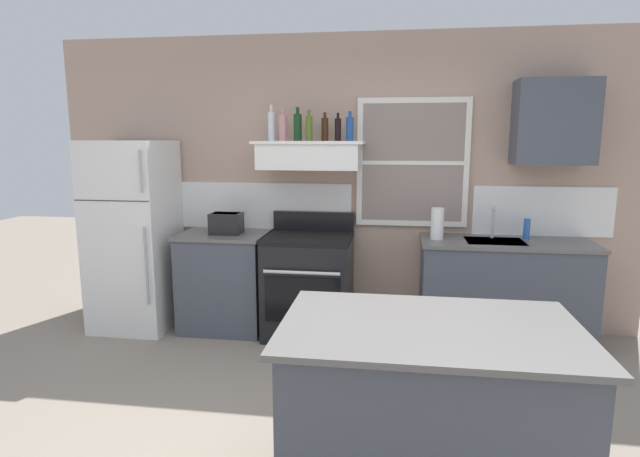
% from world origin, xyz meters
% --- Properties ---
extents(back_wall, '(5.40, 0.11, 2.70)m').
position_xyz_m(back_wall, '(0.03, 2.23, 1.35)').
color(back_wall, tan).
rests_on(back_wall, ground_plane).
extents(refrigerator, '(0.70, 0.72, 1.75)m').
position_xyz_m(refrigerator, '(-1.90, 1.84, 0.87)').
color(refrigerator, white).
rests_on(refrigerator, ground_plane).
extents(counter_left_of_stove, '(0.79, 0.63, 0.91)m').
position_xyz_m(counter_left_of_stove, '(-1.05, 1.90, 0.46)').
color(counter_left_of_stove, '#474C56').
rests_on(counter_left_of_stove, ground_plane).
extents(toaster, '(0.30, 0.20, 0.19)m').
position_xyz_m(toaster, '(-1.01, 1.87, 1.01)').
color(toaster, black).
rests_on(toaster, counter_left_of_stove).
extents(stove_range, '(0.76, 0.69, 1.09)m').
position_xyz_m(stove_range, '(-0.25, 1.86, 0.46)').
color(stove_range, black).
rests_on(stove_range, ground_plane).
extents(range_hood_shelf, '(0.96, 0.52, 0.24)m').
position_xyz_m(range_hood_shelf, '(-0.25, 1.96, 1.62)').
color(range_hood_shelf, white).
extents(bottle_clear_tall, '(0.06, 0.06, 0.31)m').
position_xyz_m(bottle_clear_tall, '(-0.60, 1.99, 1.88)').
color(bottle_clear_tall, silver).
rests_on(bottle_clear_tall, range_hood_shelf).
extents(bottle_rose_pink, '(0.07, 0.07, 0.28)m').
position_xyz_m(bottle_rose_pink, '(-0.49, 1.95, 1.86)').
color(bottle_rose_pink, '#C67F84').
rests_on(bottle_rose_pink, range_hood_shelf).
extents(bottle_dark_green_wine, '(0.07, 0.07, 0.29)m').
position_xyz_m(bottle_dark_green_wine, '(-0.36, 1.95, 1.87)').
color(bottle_dark_green_wine, '#143819').
rests_on(bottle_dark_green_wine, range_hood_shelf).
extents(bottle_olive_oil_square, '(0.06, 0.06, 0.27)m').
position_xyz_m(bottle_olive_oil_square, '(-0.25, 1.93, 1.86)').
color(bottle_olive_oil_square, '#4C601E').
rests_on(bottle_olive_oil_square, range_hood_shelf).
extents(bottle_brown_stout, '(0.06, 0.06, 0.25)m').
position_xyz_m(bottle_brown_stout, '(-0.13, 2.02, 1.85)').
color(bottle_brown_stout, '#381E0F').
rests_on(bottle_brown_stout, range_hood_shelf).
extents(bottle_balsamic_dark, '(0.06, 0.06, 0.24)m').
position_xyz_m(bottle_balsamic_dark, '(-0.01, 2.02, 1.85)').
color(bottle_balsamic_dark, black).
rests_on(bottle_balsamic_dark, range_hood_shelf).
extents(bottle_blue_liqueur, '(0.07, 0.07, 0.26)m').
position_xyz_m(bottle_blue_liqueur, '(0.10, 2.00, 1.85)').
color(bottle_blue_liqueur, '#1E478C').
rests_on(bottle_blue_liqueur, range_hood_shelf).
extents(counter_right_with_sink, '(1.43, 0.63, 0.91)m').
position_xyz_m(counter_right_with_sink, '(1.45, 1.90, 0.46)').
color(counter_right_with_sink, '#474C56').
rests_on(counter_right_with_sink, ground_plane).
extents(sink_faucet, '(0.03, 0.17, 0.28)m').
position_xyz_m(sink_faucet, '(1.35, 2.00, 1.08)').
color(sink_faucet, silver).
rests_on(sink_faucet, counter_right_with_sink).
extents(paper_towel_roll, '(0.11, 0.11, 0.27)m').
position_xyz_m(paper_towel_roll, '(0.87, 1.90, 1.04)').
color(paper_towel_roll, white).
rests_on(paper_towel_roll, counter_right_with_sink).
extents(dish_soap_bottle, '(0.06, 0.06, 0.18)m').
position_xyz_m(dish_soap_bottle, '(1.63, 2.00, 1.00)').
color(dish_soap_bottle, blue).
rests_on(dish_soap_bottle, counter_right_with_sink).
extents(kitchen_island, '(1.40, 0.90, 0.91)m').
position_xyz_m(kitchen_island, '(0.68, -0.23, 0.46)').
color(kitchen_island, '#474C56').
rests_on(kitchen_island, ground_plane).
extents(upper_cabinet_right, '(0.64, 0.32, 0.70)m').
position_xyz_m(upper_cabinet_right, '(1.80, 2.04, 1.90)').
color(upper_cabinet_right, '#474C56').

